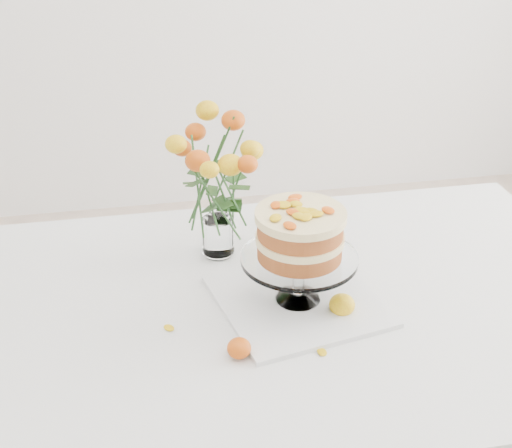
# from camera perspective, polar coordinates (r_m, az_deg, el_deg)

# --- Properties ---
(table) EXTENTS (1.43, 0.93, 0.76)m
(table) POSITION_cam_1_polar(r_m,az_deg,el_deg) (1.57, 2.68, -8.60)
(table) COLOR tan
(table) RESTS_ON ground
(napkin) EXTENTS (0.38, 0.38, 0.01)m
(napkin) POSITION_cam_1_polar(r_m,az_deg,el_deg) (1.51, 3.36, -6.14)
(napkin) COLOR white
(napkin) RESTS_ON table
(cake_stand) EXTENTS (0.24, 0.24, 0.22)m
(cake_stand) POSITION_cam_1_polar(r_m,az_deg,el_deg) (1.43, 3.53, -1.22)
(cake_stand) COLOR white
(cake_stand) RESTS_ON napkin
(rose_vase) EXTENTS (0.32, 0.32, 0.37)m
(rose_vase) POSITION_cam_1_polar(r_m,az_deg,el_deg) (1.58, -3.21, 4.41)
(rose_vase) COLOR white
(rose_vase) RESTS_ON table
(loose_rose_near) EXTENTS (0.09, 0.06, 0.05)m
(loose_rose_near) POSITION_cam_1_polar(r_m,az_deg,el_deg) (1.48, 6.91, -6.43)
(loose_rose_near) COLOR yellow
(loose_rose_near) RESTS_ON table
(loose_rose_far) EXTENTS (0.08, 0.05, 0.04)m
(loose_rose_far) POSITION_cam_1_polar(r_m,az_deg,el_deg) (1.36, -1.35, -9.91)
(loose_rose_far) COLOR #D3520A
(loose_rose_far) RESTS_ON table
(stray_petal_a) EXTENTS (0.03, 0.02, 0.00)m
(stray_petal_a) POSITION_cam_1_polar(r_m,az_deg,el_deg) (1.42, -1.10, -8.88)
(stray_petal_a) COLOR #E8B60E
(stray_petal_a) RESTS_ON table
(stray_petal_b) EXTENTS (0.03, 0.02, 0.00)m
(stray_petal_b) POSITION_cam_1_polar(r_m,az_deg,el_deg) (1.40, 3.26, -9.38)
(stray_petal_b) COLOR #E8B60E
(stray_petal_b) RESTS_ON table
(stray_petal_c) EXTENTS (0.03, 0.02, 0.00)m
(stray_petal_c) POSITION_cam_1_polar(r_m,az_deg,el_deg) (1.38, 5.29, -10.17)
(stray_petal_c) COLOR #E8B60E
(stray_petal_c) RESTS_ON table
(stray_petal_d) EXTENTS (0.03, 0.02, 0.00)m
(stray_petal_d) POSITION_cam_1_polar(r_m,az_deg,el_deg) (1.45, -6.98, -8.26)
(stray_petal_d) COLOR #E8B60E
(stray_petal_d) RESTS_ON table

